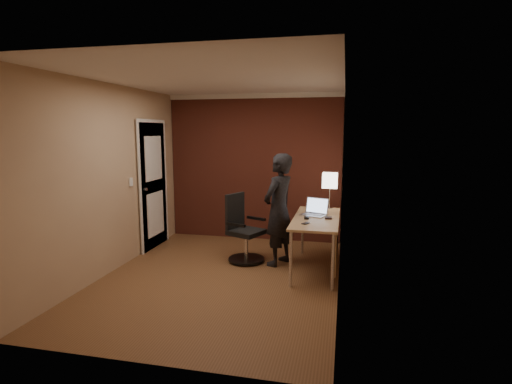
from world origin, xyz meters
TOP-DOWN VIEW (x-y plane):
  - room at (-0.27, 1.54)m, footprint 4.00×4.00m
  - desk at (1.25, 0.56)m, footprint 0.60×1.50m
  - desk_lamp at (1.32, 1.23)m, footprint 0.22×0.22m
  - laptop at (1.15, 0.72)m, footprint 0.40×0.36m
  - mouse at (1.06, 0.44)m, footprint 0.06×0.10m
  - phone at (1.08, 0.16)m, footprint 0.10×0.13m
  - wallet at (1.34, 0.52)m, footprint 0.09×0.11m
  - office_chair at (0.12, 0.71)m, footprint 0.57×0.62m
  - person at (0.65, 0.68)m, footprint 0.58×0.68m

SIDE VIEW (x-z plane):
  - office_chair at x=0.12m, z-range -0.06..0.91m
  - desk at x=1.25m, z-range 0.24..0.97m
  - phone at x=1.08m, z-range 0.73..0.74m
  - wallet at x=1.34m, z-range 0.73..0.75m
  - mouse at x=1.06m, z-range 0.73..0.76m
  - person at x=0.65m, z-range 0.00..1.58m
  - laptop at x=1.15m, z-range 0.68..0.91m
  - desk_lamp at x=1.32m, z-range 0.88..1.41m
  - room at x=-0.27m, z-range -0.63..3.37m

